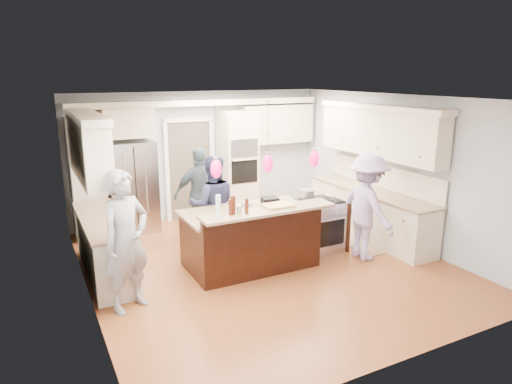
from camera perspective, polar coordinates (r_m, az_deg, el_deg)
ground_plane at (r=7.64m, az=1.21°, el=-8.97°), size 6.00×6.00×0.00m
room_shell at (r=7.11m, az=1.29°, el=4.58°), size 5.54×6.04×2.72m
refrigerator at (r=9.23m, az=-15.22°, el=0.58°), size 0.90×0.70×1.80m
oven_column at (r=9.91m, az=-2.25°, el=3.52°), size 0.72×0.69×2.30m
back_upper_cabinets at (r=9.39m, az=-10.88°, el=5.86°), size 5.30×0.61×2.54m
right_counter_run at (r=8.89m, az=14.32°, el=1.15°), size 0.64×3.10×2.51m
left_cabinets at (r=7.29m, az=-19.07°, el=-2.13°), size 0.64×2.30×2.51m
kitchen_island at (r=7.41m, az=-0.73°, el=-5.69°), size 2.10×1.46×1.12m
island_range at (r=8.17m, az=7.94°, el=-4.09°), size 0.82×0.71×0.92m
pendant_lights at (r=6.55m, az=1.49°, el=3.60°), size 1.75×0.15×1.03m
person_bar_end at (r=6.17m, az=-15.91°, el=-5.94°), size 0.82×0.72×1.90m
person_far_left at (r=7.92m, az=-5.42°, el=-1.59°), size 0.98×0.86×1.71m
person_far_right at (r=8.54m, az=-6.82°, el=-0.27°), size 1.06×0.52×1.76m
person_range_side at (r=7.80m, az=13.70°, el=-1.87°), size 0.68×1.17×1.80m
floor_rug at (r=8.70m, az=13.54°, el=-6.33°), size 0.74×1.05×0.01m
water_bottle at (r=6.33m, az=-4.73°, el=-1.76°), size 0.09×0.09×0.31m
beer_bottle_a at (r=6.41m, az=-3.20°, el=-1.91°), size 0.06×0.06×0.23m
beer_bottle_b at (r=6.48m, az=-1.18°, el=-1.76°), size 0.06×0.06×0.22m
beer_bottle_c at (r=6.45m, az=-2.88°, el=-1.62°), size 0.07×0.07×0.27m
drink_can at (r=6.45m, az=-2.15°, el=-2.25°), size 0.08×0.08×0.13m
cutting_board at (r=6.85m, az=2.77°, el=-1.68°), size 0.44×0.32×0.03m
pot_large at (r=8.07m, az=6.34°, el=-0.24°), size 0.27×0.27×0.16m
pot_small at (r=8.04m, az=9.15°, el=-0.67°), size 0.17×0.17×0.09m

